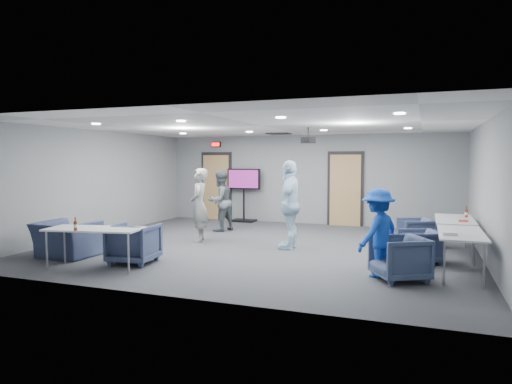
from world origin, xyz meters
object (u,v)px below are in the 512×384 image
(person_b, at_px, (220,201))
(table_right_b, at_px, (461,235))
(projector, at_px, (308,140))
(chair_right_a, at_px, (416,233))
(table_right_a, at_px, (454,221))
(person_c, at_px, (290,205))
(chair_front_a, at_px, (134,243))
(person_a, at_px, (199,205))
(chair_right_c, at_px, (399,258))
(tv_stand, at_px, (244,192))
(chair_front_b, at_px, (66,239))
(chair_right_b, at_px, (420,246))
(bottle_right, at_px, (466,213))
(person_d, at_px, (378,233))
(table_front_left, at_px, (95,231))
(bottle_front, at_px, (75,226))

(person_b, xyz_separation_m, table_right_b, (5.83, -2.95, -0.15))
(projector, bearing_deg, chair_right_a, -1.53)
(table_right_a, height_order, table_right_b, same)
(person_c, xyz_separation_m, chair_front_a, (-2.34, -2.41, -0.59))
(person_a, relative_size, projector, 4.52)
(person_b, xyz_separation_m, chair_right_c, (4.89, -3.66, -0.47))
(chair_right_a, bearing_deg, chair_front_a, -73.50)
(table_right_b, distance_m, tv_stand, 7.76)
(chair_right_c, relative_size, chair_front_b, 0.73)
(person_b, relative_size, chair_right_a, 2.34)
(table_right_b, relative_size, tv_stand, 1.03)
(chair_right_b, height_order, bottle_right, bottle_right)
(chair_right_a, distance_m, tv_stand, 5.82)
(person_c, bearing_deg, chair_front_a, -48.45)
(chair_front_a, bearing_deg, table_right_b, -175.41)
(chair_front_a, bearing_deg, chair_right_a, -151.15)
(person_c, bearing_deg, person_d, 44.25)
(person_c, bearing_deg, table_right_b, 65.52)
(person_d, xyz_separation_m, tv_stand, (-4.65, 5.55, 0.21))
(person_c, distance_m, person_d, 2.75)
(chair_right_a, xyz_separation_m, table_right_b, (0.76, -2.40, 0.36))
(chair_front_a, bearing_deg, tv_stand, -94.72)
(chair_right_b, height_order, tv_stand, tv_stand)
(chair_right_a, relative_size, table_right_b, 0.41)
(table_front_left, bearing_deg, table_right_a, 20.10)
(person_b, xyz_separation_m, chair_right_b, (5.18, -2.20, -0.52))
(chair_front_a, height_order, bottle_right, bottle_right)
(person_d, relative_size, tv_stand, 0.88)
(table_front_left, relative_size, bottle_front, 7.72)
(bottle_right, relative_size, tv_stand, 0.14)
(table_right_b, bearing_deg, tv_stand, 50.15)
(person_b, bearing_deg, person_d, 73.84)
(chair_right_a, relative_size, chair_front_b, 0.65)
(person_c, bearing_deg, chair_front_b, -62.86)
(chair_right_a, bearing_deg, bottle_front, -69.71)
(chair_right_b, relative_size, chair_front_b, 0.63)
(person_a, height_order, chair_right_a, person_a)
(person_a, bearing_deg, person_c, 65.66)
(chair_front_a, relative_size, bottle_right, 3.49)
(person_a, relative_size, chair_right_b, 2.54)
(person_a, bearing_deg, table_front_left, -29.69)
(chair_right_a, height_order, table_right_a, table_right_a)
(person_c, distance_m, table_right_b, 3.58)
(chair_front_a, bearing_deg, chair_front_b, -7.11)
(chair_front_b, bearing_deg, bottle_right, -154.21)
(person_c, bearing_deg, table_front_left, -46.61)
(person_d, bearing_deg, person_a, -86.33)
(person_c, bearing_deg, person_a, -97.25)
(table_right_a, bearing_deg, chair_right_a, 56.87)
(bottle_front, bearing_deg, chair_right_b, 27.39)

